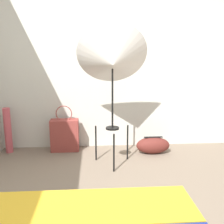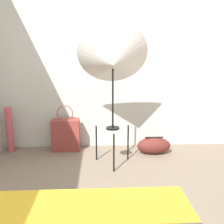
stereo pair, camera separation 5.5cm
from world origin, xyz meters
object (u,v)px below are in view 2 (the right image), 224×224
object	(u,v)px
photo_umbrella	(113,60)
paper_roll	(9,130)
duffel_bag	(154,146)
tote_bag	(66,135)

from	to	relation	value
photo_umbrella	paper_roll	distance (m)	1.77
photo_umbrella	duffel_bag	distance (m)	1.33
paper_roll	tote_bag	bearing A→B (deg)	0.96
duffel_bag	paper_roll	distance (m)	2.01
tote_bag	duffel_bag	world-z (taller)	tote_bag
tote_bag	photo_umbrella	bearing A→B (deg)	-37.42
photo_umbrella	tote_bag	size ratio (longest dim) A/B	2.60
duffel_bag	paper_roll	bearing A→B (deg)	174.88
photo_umbrella	duffel_bag	world-z (taller)	photo_umbrella
tote_bag	duffel_bag	distance (m)	1.24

